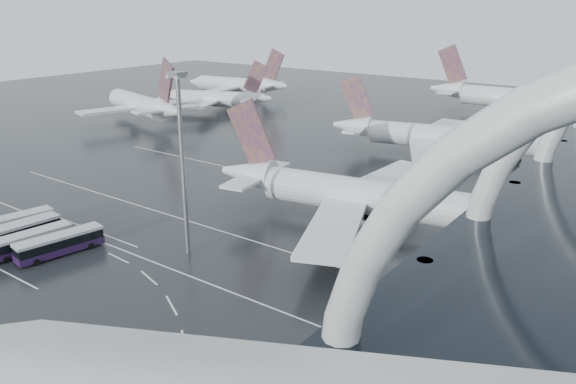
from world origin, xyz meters
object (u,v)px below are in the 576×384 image
Objects in this scene: bus_row_near_b at (15,234)px; airliner_main at (369,198)px; jet_remote_mid at (216,99)px; airliner_gate_c at (520,99)px; bus_row_near_d at (60,244)px; jet_remote_far at (238,85)px; gse_cart_belly_b at (456,233)px; floodlight_mast at (181,144)px; jet_remote_west at (143,106)px; gse_cart_belly_a at (355,240)px; bus_row_near_a at (13,224)px; gse_cart_belly_d at (489,262)px; airliner_gate_b at (438,137)px; bus_row_near_c at (29,241)px.

airliner_main is at bearing -41.03° from bus_row_near_b.
airliner_main reaches higher than jet_remote_mid.
airliner_gate_c reaches higher than bus_row_near_d.
jet_remote_far reaches higher than gse_cart_belly_b.
bus_row_near_d is at bearing -142.44° from floodlight_mast.
gse_cart_belly_a is at bearing 172.26° from jet_remote_west.
bus_row_near_d is (12.71, 0.07, 0.02)m from bus_row_near_a.
bus_row_near_d is 60.92m from gse_cart_belly_d.
jet_remote_far is 140.87m from bus_row_near_d.
airliner_gate_c reaches higher than jet_remote_mid.
bus_row_near_b is (-32.74, -149.33, -3.66)m from airliner_gate_c.
jet_remote_far is at bearing 40.29° from bus_row_near_d.
floodlight_mast is at bearing -135.63° from gse_cart_belly_a.
bus_row_near_d is at bearing -140.57° from airliner_main.
floodlight_mast is at bearing -133.19° from airliner_main.
floodlight_mast reaches higher than jet_remote_west.
bus_row_near_a is at bearing -127.17° from airliner_gate_b.
jet_remote_mid is 111.27m from bus_row_near_c.
jet_remote_west is at bearing 46.26° from bus_row_near_a.
jet_remote_west reaches higher than jet_remote_mid.
jet_remote_far is 140.26m from floodlight_mast.
jet_remote_mid is 0.88× the size of jet_remote_far.
airliner_main reaches higher than jet_remote_far.
gse_cart_belly_d is at bearing -75.44° from airliner_gate_b.
airliner_gate_b is 23.52× the size of gse_cart_belly_a.
bus_row_near_d is 0.49× the size of floodlight_mast.
airliner_gate_c is at bearing -4.49° from bus_row_near_a.
bus_row_near_c reaches higher than gse_cart_belly_b.
bus_row_near_b is (55.65, -70.93, -3.54)m from jet_remote_west.
bus_row_near_d is at bearing -137.50° from gse_cart_belly_b.
bus_row_near_a is (58.92, -121.33, -3.27)m from jet_remote_far.
gse_cart_belly_d is (55.63, 35.05, -0.95)m from bus_row_near_c.
jet_remote_far is at bearing 144.07° from airliner_gate_b.
jet_remote_west reaches higher than airliner_gate_b.
floodlight_mast reaches higher than gse_cart_belly_b.
jet_remote_west is 98.23m from floodlight_mast.
jet_remote_west is at bearing 43.06° from bus_row_near_b.
jet_remote_west is at bearing 150.75° from airliner_main.
gse_cart_belly_a is at bearing -94.48° from airliner_gate_b.
jet_remote_west is 3.80× the size of bus_row_near_c.
bus_row_near_b is 1.08× the size of bus_row_near_c.
bus_row_near_d reaches higher than gse_cart_belly_d.
bus_row_near_a is 8.62m from bus_row_near_c.
airliner_gate_b is 81.62m from jet_remote_mid.
jet_remote_mid is 1.48× the size of floodlight_mast.
bus_row_near_a is at bearing 141.58° from jet_remote_west.
jet_remote_far is (-95.93, -26.11, -0.51)m from airliner_gate_c.
gse_cart_belly_b is (19.52, -107.22, -4.88)m from airliner_gate_c.
airliner_gate_c is at bearing -169.52° from jet_remote_mid.
bus_row_near_d is at bearing -80.07° from bus_row_near_a.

